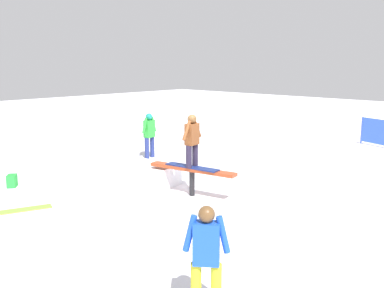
% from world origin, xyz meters
% --- Properties ---
extents(ground_plane, '(60.00, 60.00, 0.00)m').
position_xyz_m(ground_plane, '(0.00, 0.00, 0.00)').
color(ground_plane, white).
extents(rail_feature, '(2.39, 0.76, 0.72)m').
position_xyz_m(rail_feature, '(0.00, 0.00, 0.62)').
color(rail_feature, black).
rests_on(rail_feature, ground).
extents(snow_kicker_ramp, '(2.07, 1.83, 0.57)m').
position_xyz_m(snow_kicker_ramp, '(-1.65, -0.34, 0.28)').
color(snow_kicker_ramp, white).
rests_on(snow_kicker_ramp, ground).
extents(main_rider_on_rail, '(1.49, 0.77, 1.33)m').
position_xyz_m(main_rider_on_rail, '(0.00, 0.00, 1.38)').
color(main_rider_on_rail, navy).
rests_on(main_rider_on_rail, rail_feature).
extents(bystander_blue, '(0.55, 0.45, 1.52)m').
position_xyz_m(bystander_blue, '(3.69, -3.64, 0.85)').
color(bystander_blue, gold).
rests_on(bystander_blue, ground).
extents(bystander_green, '(0.28, 0.72, 1.57)m').
position_xyz_m(bystander_green, '(-4.04, 2.12, 0.88)').
color(bystander_green, navy).
rests_on(bystander_green, ground).
extents(loose_snowboard_lime, '(0.76, 1.40, 0.02)m').
position_xyz_m(loose_snowboard_lime, '(-2.07, -3.51, 0.01)').
color(loose_snowboard_lime, '#8CD33C').
rests_on(loose_snowboard_lime, ground).
extents(backpack_on_snow, '(0.37, 0.36, 0.34)m').
position_xyz_m(backpack_on_snow, '(-4.03, -2.79, 0.17)').
color(backpack_on_snow, green).
rests_on(backpack_on_snow, ground).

